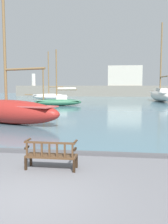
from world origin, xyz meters
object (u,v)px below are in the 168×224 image
Objects in this scene: sailboat_mid_starboard at (8,109)px; sailboat_outer_starboard at (50,96)px; channel_buoy at (27,112)px; sailboat_nearest_starboard at (160,95)px; park_bench at (51,155)px; sailboat_far_starboard at (58,101)px.

sailboat_mid_starboard is 29.75m from sailboat_outer_starboard.
sailboat_mid_starboard is 9.71× the size of channel_buoy.
sailboat_nearest_starboard is at bearing -5.94° from sailboat_outer_starboard.
sailboat_mid_starboard is (-5.29, 8.59, 0.58)m from park_bench.
park_bench is 39.31m from sailboat_outer_starboard.
park_bench is 0.18× the size of sailboat_outer_starboard.
channel_buoy is (-5.72, 13.25, -0.10)m from park_bench.
channel_buoy is at bearing 95.36° from sailboat_mid_starboard.
sailboat_mid_starboard is 4.72m from channel_buoy.
sailboat_mid_starboard is 15.68m from sailboat_far_starboard.
sailboat_nearest_starboard is 27.10m from channel_buoy.
sailboat_mid_starboard is 1.37× the size of sailboat_outer_starboard.
park_bench is 37.01m from sailboat_nearest_starboard.
sailboat_outer_starboard is (-10.48, 37.89, 0.29)m from park_bench.
sailboat_nearest_starboard is at bearing 75.56° from park_bench.
sailboat_outer_starboard is 7.09× the size of channel_buoy.
sailboat_far_starboard reaches higher than park_bench.
sailboat_far_starboard reaches higher than channel_buoy.
sailboat_nearest_starboard is at bearing 56.50° from channel_buoy.
sailboat_mid_starboard reaches higher than channel_buoy.
sailboat_far_starboard is 5.74× the size of channel_buoy.
sailboat_outer_starboard is 19.82m from sailboat_nearest_starboard.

